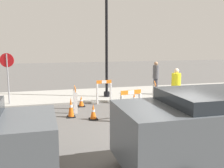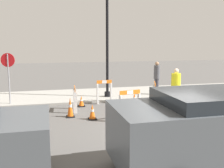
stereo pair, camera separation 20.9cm
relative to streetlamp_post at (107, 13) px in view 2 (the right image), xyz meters
name	(u,v)px [view 2 (the right image)]	position (x,y,z in m)	size (l,w,h in m)	color
ground_plane	(175,133)	(0.92, -5.37, -4.13)	(60.00, 60.00, 0.00)	#565451
sidewalk_slab	(121,94)	(0.92, 0.81, -4.08)	(18.00, 3.35, 0.10)	#9E9B93
streetlamp_post	(107,13)	(0.00, 0.00, 0.00)	(0.44, 0.44, 6.38)	black
stop_sign	(8,70)	(-4.49, -0.45, -2.55)	(0.59, 0.14, 2.21)	gray
barricade_0	(75,98)	(-1.80, -2.04, -3.60)	(0.19, 0.80, 1.00)	white
barricade_1	(130,104)	(-0.05, -3.83, -3.55)	(0.80, 0.27, 1.10)	white
barricade_2	(155,95)	(1.39, -2.66, -3.50)	(0.47, 0.97, 1.14)	white
barricade_3	(104,91)	(-0.37, -1.02, -3.57)	(0.71, 0.18, 1.08)	white
traffic_cone_0	(142,107)	(0.64, -3.18, -3.85)	(0.30, 0.30, 0.59)	black
traffic_cone_1	(81,101)	(-1.46, -1.32, -3.91)	(0.30, 0.30, 0.48)	black
traffic_cone_2	(92,112)	(-1.32, -3.37, -3.86)	(0.30, 0.30, 0.57)	black
traffic_cone_3	(70,107)	(-2.07, -2.86, -3.77)	(0.30, 0.30, 0.75)	black
traffic_cone_4	(134,99)	(0.91, -1.49, -3.89)	(0.30, 0.30, 0.51)	black
traffic_cone_5	(155,109)	(1.12, -3.39, -3.91)	(0.30, 0.30, 0.47)	black
person_worker	(176,90)	(1.90, -3.44, -3.17)	(0.48, 0.48, 1.79)	#33333D
person_pedestrian	(157,77)	(2.58, -0.06, -3.11)	(0.31, 0.31, 1.69)	#33333D
parked_car_1	(218,125)	(0.70, -7.71, -3.15)	(4.56, 2.01, 1.74)	#4C5156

